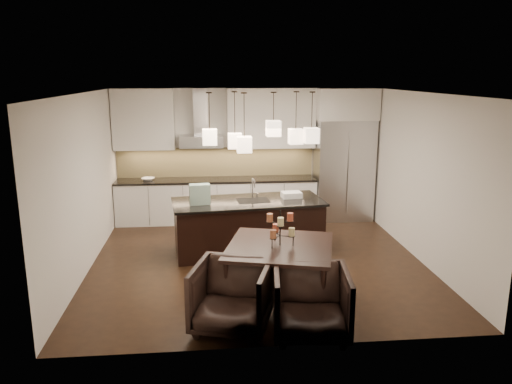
{
  "coord_description": "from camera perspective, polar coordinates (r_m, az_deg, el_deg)",
  "views": [
    {
      "loc": [
        -0.79,
        -7.93,
        3.1
      ],
      "look_at": [
        0.0,
        0.2,
        1.15
      ],
      "focal_mm": 35.0,
      "sensor_mm": 36.0,
      "label": 1
    }
  ],
  "objects": [
    {
      "name": "island_body",
      "position": [
        8.85,
        -0.91,
        -4.04
      ],
      "size": [
        2.63,
        1.29,
        0.89
      ],
      "primitive_type": "cube",
      "rotation": [
        0.0,
        0.0,
        0.11
      ],
      "color": "black",
      "rests_on": "floor"
    },
    {
      "name": "lower_cabinets",
      "position": [
        10.7,
        -4.48,
        -1.02
      ],
      "size": [
        4.21,
        0.62,
        0.88
      ],
      "primitive_type": "cube",
      "color": "silver",
      "rests_on": "floor"
    },
    {
      "name": "wall_back",
      "position": [
        10.86,
        -1.3,
        4.41
      ],
      "size": [
        5.5,
        0.02,
        2.8
      ],
      "primitive_type": "cube",
      "color": "silver",
      "rests_on": "ground"
    },
    {
      "name": "ceiling",
      "position": [
        7.98,
        0.14,
        11.34
      ],
      "size": [
        5.5,
        5.5,
        0.02
      ],
      "primitive_type": "cube",
      "color": "white",
      "rests_on": "wall_back"
    },
    {
      "name": "candle_f",
      "position": [
        6.54,
        2.84,
        -3.42
      ],
      "size": [
        0.1,
        0.1,
        0.11
      ],
      "primitive_type": "cylinder",
      "rotation": [
        0.0,
        0.0,
        -0.26
      ],
      "color": "beige",
      "rests_on": "candelabra"
    },
    {
      "name": "candle_a",
      "position": [
        6.72,
        4.09,
        -4.56
      ],
      "size": [
        0.1,
        0.1,
        0.11
      ],
      "primitive_type": "cylinder",
      "rotation": [
        0.0,
        0.0,
        -0.26
      ],
      "color": "beige",
      "rests_on": "candelabra"
    },
    {
      "name": "candle_e",
      "position": [
        6.72,
        1.6,
        -2.95
      ],
      "size": [
        0.1,
        0.1,
        0.11
      ],
      "primitive_type": "cylinder",
      "rotation": [
        0.0,
        0.0,
        -0.26
      ],
      "color": "#B0643F",
      "rests_on": "candelabra"
    },
    {
      "name": "tote_bag",
      "position": [
        8.49,
        -6.44,
        -0.25
      ],
      "size": [
        0.36,
        0.22,
        0.34
      ],
      "primitive_type": "cube",
      "rotation": [
        0.0,
        0.0,
        0.11
      ],
      "color": "#27603E",
      "rests_on": "island_top"
    },
    {
      "name": "armchair_left",
      "position": [
        6.27,
        -2.8,
        -11.84
      ],
      "size": [
        1.14,
        1.15,
        0.85
      ],
      "primitive_type": "imported",
      "rotation": [
        0.0,
        0.0,
        -0.29
      ],
      "color": "black",
      "rests_on": "floor"
    },
    {
      "name": "armchair_right",
      "position": [
        6.15,
        6.32,
        -12.48
      ],
      "size": [
        1.0,
        1.02,
        0.84
      ],
      "primitive_type": "imported",
      "rotation": [
        0.0,
        0.0,
        -0.12
      ],
      "color": "black",
      "rests_on": "floor"
    },
    {
      "name": "candle_b",
      "position": [
        6.87,
        2.27,
        -4.13
      ],
      "size": [
        0.1,
        0.1,
        0.11
      ],
      "primitive_type": "cylinder",
      "rotation": [
        0.0,
        0.0,
        -0.26
      ],
      "color": "#BF4F35",
      "rests_on": "candelabra"
    },
    {
      "name": "upper_cab_left",
      "position": [
        10.63,
        -12.74,
        8.1
      ],
      "size": [
        1.25,
        0.35,
        1.25
      ],
      "primitive_type": "cube",
      "color": "silver",
      "rests_on": "wall_back"
    },
    {
      "name": "dining_table",
      "position": [
        6.95,
        2.72,
        -9.32
      ],
      "size": [
        1.7,
        1.7,
        0.83
      ],
      "primitive_type": null,
      "rotation": [
        0.0,
        0.0,
        -0.26
      ],
      "color": "black",
      "rests_on": "floor"
    },
    {
      "name": "floor",
      "position": [
        8.56,
        0.13,
        -7.89
      ],
      "size": [
        5.5,
        5.5,
        0.02
      ],
      "primitive_type": "cube",
      "color": "black",
      "rests_on": "ground"
    },
    {
      "name": "pendant_c",
      "position": [
        8.52,
        1.99,
        7.27
      ],
      "size": [
        0.24,
        0.24,
        0.26
      ],
      "primitive_type": "cube",
      "color": "beige",
      "rests_on": "ceiling"
    },
    {
      "name": "candle_c",
      "position": [
        6.62,
        1.97,
        -4.82
      ],
      "size": [
        0.1,
        0.1,
        0.11
      ],
      "primitive_type": "cylinder",
      "rotation": [
        0.0,
        0.0,
        -0.26
      ],
      "color": "#B0643F",
      "rests_on": "candelabra"
    },
    {
      "name": "food_container",
      "position": [
        8.93,
        4.07,
        -0.32
      ],
      "size": [
        0.37,
        0.28,
        0.1
      ],
      "primitive_type": "cube",
      "rotation": [
        0.0,
        0.0,
        0.11
      ],
      "color": "silver",
      "rests_on": "island_top"
    },
    {
      "name": "island_top",
      "position": [
        8.72,
        -0.92,
        -1.11
      ],
      "size": [
        2.72,
        1.38,
        0.04
      ],
      "primitive_type": "cube",
      "rotation": [
        0.0,
        0.0,
        0.11
      ],
      "color": "black",
      "rests_on": "island_body"
    },
    {
      "name": "upper_cab_right",
      "position": [
        10.63,
        1.76,
        8.42
      ],
      "size": [
        1.85,
        0.35,
        1.25
      ],
      "primitive_type": "cube",
      "color": "silver",
      "rests_on": "wall_back"
    },
    {
      "name": "backsplash",
      "position": [
        10.83,
        -4.59,
        3.46
      ],
      "size": [
        4.21,
        0.02,
        0.63
      ],
      "primitive_type": "cube",
      "color": "tan",
      "rests_on": "countertop"
    },
    {
      "name": "pendant_d",
      "position": [
        8.84,
        4.55,
        6.36
      ],
      "size": [
        0.24,
        0.24,
        0.26
      ],
      "primitive_type": "cube",
      "color": "beige",
      "rests_on": "ceiling"
    },
    {
      "name": "pendant_b",
      "position": [
        8.82,
        -2.42,
        5.86
      ],
      "size": [
        0.24,
        0.24,
        0.26
      ],
      "primitive_type": "cube",
      "color": "beige",
      "rests_on": "ceiling"
    },
    {
      "name": "refrigerator",
      "position": [
        10.9,
        9.95,
        2.51
      ],
      "size": [
        1.2,
        0.72,
        2.15
      ],
      "primitive_type": "cube",
      "color": "#B7B7BA",
      "rests_on": "floor"
    },
    {
      "name": "faucet",
      "position": [
        8.78,
        -0.4,
        0.43
      ],
      "size": [
        0.13,
        0.25,
        0.39
      ],
      "primitive_type": null,
      "rotation": [
        0.0,
        0.0,
        0.11
      ],
      "color": "silver",
      "rests_on": "island_top"
    },
    {
      "name": "pendant_e",
      "position": [
        8.71,
        6.35,
        6.43
      ],
      "size": [
        0.24,
        0.24,
        0.26
      ],
      "primitive_type": "cube",
      "color": "beige",
      "rests_on": "ceiling"
    },
    {
      "name": "pendant_a",
      "position": [
        8.42,
        -5.3,
        6.27
      ],
      "size": [
        0.24,
        0.24,
        0.26
      ],
      "primitive_type": "cube",
      "color": "beige",
      "rests_on": "ceiling"
    },
    {
      "name": "pendant_f",
      "position": [
        8.28,
        -1.35,
        5.45
      ],
      "size": [
        0.24,
        0.24,
        0.26
      ],
      "primitive_type": "cube",
      "color": "beige",
      "rests_on": "ceiling"
    },
    {
      "name": "fridge_panel",
      "position": [
        10.73,
        10.25,
        9.87
      ],
      "size": [
        1.26,
        0.72,
        0.65
      ],
      "primitive_type": "cube",
      "color": "silver",
      "rests_on": "refrigerator"
    },
    {
      "name": "candelabra",
      "position": [
        6.72,
        2.78,
        -4.12
      ],
      "size": [
        0.49,
        0.49,
        0.49
      ],
      "primitive_type": null,
      "rotation": [
        0.0,
        0.0,
        -0.26
      ],
      "color": "black",
      "rests_on": "dining_table"
    },
    {
      "name": "wall_front",
      "position": [
        5.5,
        2.97,
        -4.59
      ],
      "size": [
        5.5,
        0.02,
        2.8
      ],
      "primitive_type": "cube",
      "color": "silver",
      "rests_on": "ground"
    },
    {
      "name": "fruit_bowl",
      "position": [
        10.61,
        -12.23,
        1.43
      ],
      "size": [
        0.31,
        0.31,
        0.06
      ],
      "primitive_type": "imported",
      "rotation": [
        0.0,
        0.0,
        -0.22
      ],
      "color": "silver",
      "rests_on": "countertop"
    },
    {
      "name": "hood_canopy",
      "position": [
        10.51,
        -6.26,
        5.79
      ],
      "size": [
        0.9,
        0.52,
        0.24
      ],
      "primitive_type": "cube",
      "color": "#B7B7BA",
      "rests_on": "wall_back"
    },
    {
      "name": "hood_chimney",
      "position": [
        10.55,
        -6.34,
        9.1
      ],
      "size": [
        0.3,
        0.28,
        0.96
      ],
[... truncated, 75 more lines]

